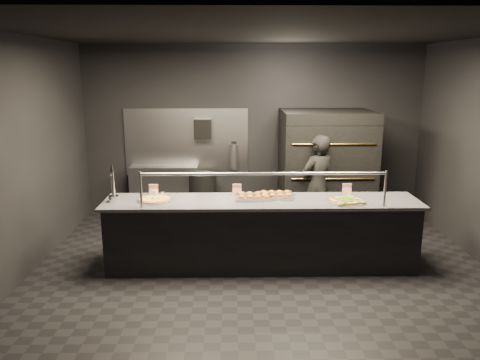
{
  "coord_description": "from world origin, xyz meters",
  "views": [
    {
      "loc": [
        -0.39,
        -5.84,
        2.58
      ],
      "look_at": [
        -0.28,
        0.2,
        1.14
      ],
      "focal_mm": 35.0,
      "sensor_mm": 36.0,
      "label": 1
    }
  ],
  "objects": [
    {
      "name": "slider_tray_b",
      "position": [
        0.2,
        0.15,
        0.95
      ],
      "size": [
        0.54,
        0.47,
        0.07
      ],
      "color": "silver",
      "rests_on": "service_counter"
    },
    {
      "name": "square_pizza",
      "position": [
        1.07,
        -0.12,
        0.94
      ],
      "size": [
        0.48,
        0.48,
        0.05
      ],
      "color": "silver",
      "rests_on": "service_counter"
    },
    {
      "name": "condiment_jar",
      "position": [
        -1.37,
        0.14,
        0.97
      ],
      "size": [
        0.15,
        0.06,
        0.1
      ],
      "color": "silver",
      "rests_on": "service_counter"
    },
    {
      "name": "towel_dispenser",
      "position": [
        -0.9,
        2.39,
        1.55
      ],
      "size": [
        0.3,
        0.2,
        0.35
      ],
      "primitive_type": "cube",
      "color": "black",
      "rests_on": "room"
    },
    {
      "name": "trash_bin",
      "position": [
        -0.9,
        2.12,
        0.4
      ],
      "size": [
        0.49,
        0.49,
        0.81
      ],
      "primitive_type": "cylinder",
      "color": "black",
      "rests_on": "ground"
    },
    {
      "name": "service_counter",
      "position": [
        0.0,
        -0.0,
        0.46
      ],
      "size": [
        4.1,
        0.78,
        1.37
      ],
      "color": "black",
      "rests_on": "ground"
    },
    {
      "name": "tent_cards",
      "position": [
        -0.2,
        0.28,
        1.0
      ],
      "size": [
        2.74,
        0.04,
        0.15
      ],
      "color": "white",
      "rests_on": "service_counter"
    },
    {
      "name": "prep_shelf",
      "position": [
        -1.6,
        2.32,
        0.45
      ],
      "size": [
        1.2,
        0.35,
        0.9
      ],
      "primitive_type": "cube",
      "color": "#99999E",
      "rests_on": "ground"
    },
    {
      "name": "pizza_oven",
      "position": [
        1.2,
        1.9,
        0.97
      ],
      "size": [
        1.5,
        1.23,
        1.91
      ],
      "color": "black",
      "rests_on": "ground"
    },
    {
      "name": "slider_tray_a",
      "position": [
        -0.1,
        0.08,
        0.95
      ],
      "size": [
        0.48,
        0.37,
        0.07
      ],
      "color": "silver",
      "rests_on": "service_counter"
    },
    {
      "name": "round_pizza",
      "position": [
        -1.39,
        0.01,
        0.94
      ],
      "size": [
        0.46,
        0.46,
        0.03
      ],
      "color": "silver",
      "rests_on": "service_counter"
    },
    {
      "name": "room",
      "position": [
        -0.02,
        0.05,
        1.5
      ],
      "size": [
        6.04,
        6.0,
        3.0
      ],
      "color": "black",
      "rests_on": "ground"
    },
    {
      "name": "fire_extinguisher",
      "position": [
        -0.35,
        2.4,
        1.06
      ],
      "size": [
        0.14,
        0.14,
        0.51
      ],
      "color": "#B2B2B7",
      "rests_on": "room"
    },
    {
      "name": "worker",
      "position": [
        0.95,
        1.22,
        0.8
      ],
      "size": [
        0.7,
        0.61,
        1.61
      ],
      "primitive_type": "imported",
      "rotation": [
        0.0,
        0.0,
        3.61
      ],
      "color": "black",
      "rests_on": "ground"
    },
    {
      "name": "beer_tap",
      "position": [
        -1.91,
        -0.03,
        1.07
      ],
      "size": [
        0.14,
        0.19,
        0.52
      ],
      "color": "silver",
      "rests_on": "service_counter"
    }
  ]
}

